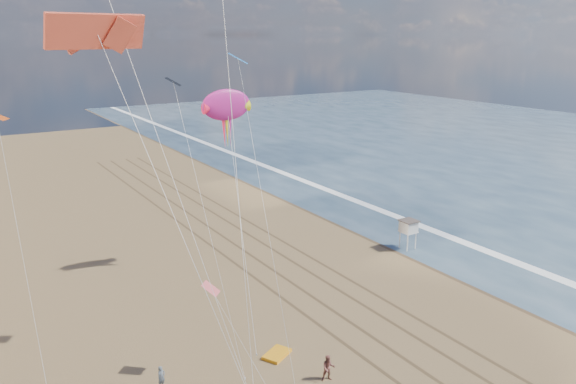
% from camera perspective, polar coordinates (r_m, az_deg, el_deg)
% --- Properties ---
extents(wet_sand, '(260.00, 260.00, 0.00)m').
position_cam_1_polar(wet_sand, '(72.06, 7.17, -2.51)').
color(wet_sand, '#42301E').
rests_on(wet_sand, ground).
extents(foam, '(260.00, 260.00, 0.00)m').
position_cam_1_polar(foam, '(74.68, 9.67, -1.96)').
color(foam, white).
rests_on(foam, ground).
extents(tracks, '(7.68, 120.00, 0.01)m').
position_cam_1_polar(tracks, '(55.41, 0.37, -8.09)').
color(tracks, brown).
rests_on(tracks, ground).
extents(lifeguard_stand, '(1.78, 1.78, 3.22)m').
position_cam_1_polar(lifeguard_stand, '(61.69, 12.15, -3.47)').
color(lifeguard_stand, silver).
rests_on(lifeguard_stand, ground).
extents(grounded_kite, '(2.44, 2.12, 0.24)m').
position_cam_1_polar(grounded_kite, '(42.16, -1.14, -16.15)').
color(grounded_kite, '#FC9E15').
rests_on(grounded_kite, ground).
extents(show_kite, '(5.19, 8.28, 22.34)m').
position_cam_1_polar(show_kite, '(52.64, -6.28, 8.74)').
color(show_kite, '#B31B7E').
rests_on(show_kite, ground).
extents(kite_flyer_a, '(0.67, 0.56, 1.57)m').
position_cam_1_polar(kite_flyer_a, '(39.47, -12.73, -17.87)').
color(kite_flyer_a, '#535F6B').
rests_on(kite_flyer_a, ground).
extents(kite_flyer_b, '(1.11, 1.02, 1.84)m').
position_cam_1_polar(kite_flyer_b, '(39.32, 4.13, -17.39)').
color(kite_flyer_b, brown).
rests_on(kite_flyer_b, ground).
extents(small_kites, '(15.53, 12.33, 15.27)m').
position_cam_1_polar(small_kites, '(39.39, -13.70, 6.41)').
color(small_kites, '#D45255').
rests_on(small_kites, ground).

